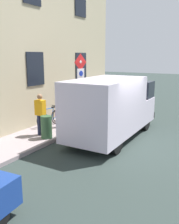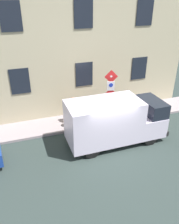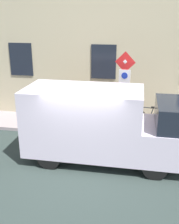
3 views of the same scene
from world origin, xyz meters
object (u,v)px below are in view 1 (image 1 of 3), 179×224
bicycle_blue (50,118)px  litter_bin (46,127)px  pedestrian (40,113)px  bicycle_black (71,111)px  delivery_van (112,106)px  bicycle_purple (61,114)px  sign_post_stacked (81,81)px

bicycle_blue → litter_bin: bearing=38.7°
pedestrian → litter_bin: (-0.45, 0.19, -0.48)m
bicycle_black → bicycle_blue: (0.00, 1.76, 0.00)m
pedestrian → delivery_van: bearing=120.5°
pedestrian → litter_bin: pedestrian is taller
delivery_van → pedestrian: 2.96m
bicycle_black → bicycle_blue: same height
bicycle_black → bicycle_purple: bearing=0.0°
pedestrian → litter_bin: bearing=65.3°
litter_bin → bicycle_blue: bearing=-55.1°
sign_post_stacked → bicycle_black: size_ratio=1.87×
bicycle_black → pedestrian: 3.22m
pedestrian → bicycle_black: bearing=-170.2°
delivery_van → bicycle_blue: 3.24m
bicycle_black → sign_post_stacked: bearing=51.7°
bicycle_black → litter_bin: bearing=18.1°
sign_post_stacked → litter_bin: 2.85m
sign_post_stacked → litter_bin: size_ratio=3.56×
delivery_van → pedestrian: delivery_van is taller
sign_post_stacked → pedestrian: size_ratio=1.86×
bicycle_purple → bicycle_blue: (0.00, 0.88, 0.00)m
delivery_van → bicycle_blue: size_ratio=3.11×
bicycle_purple → bicycle_black: bearing=175.3°
sign_post_stacked → delivery_van: 2.18m
sign_post_stacked → bicycle_blue: bearing=33.0°
bicycle_purple → pedestrian: pedestrian is taller
sign_post_stacked → delivery_van: size_ratio=0.60×
bicycle_purple → pedestrian: size_ratio=1.00×
delivery_van → pedestrian: size_ratio=3.10×
sign_post_stacked → pedestrian: bearing=74.6°
delivery_van → bicycle_black: delivery_van is taller
delivery_van → bicycle_blue: bearing=93.6°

